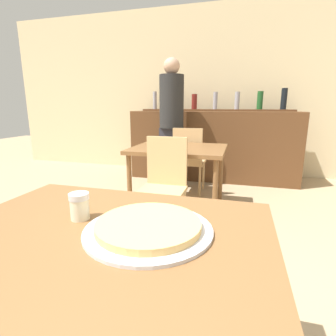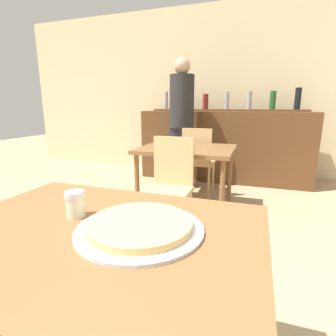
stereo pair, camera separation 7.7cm
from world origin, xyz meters
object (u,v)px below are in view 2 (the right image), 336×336
object	(u,v)px
chair_far_side_front	(170,180)
cheese_shaker	(75,204)
chair_far_side_back	(198,157)
person_standing	(182,119)
pizza_tray	(140,226)

from	to	relation	value
chair_far_side_front	cheese_shaker	size ratio (longest dim) A/B	8.89
chair_far_side_back	cheese_shaker	xyz separation A→B (m)	(0.09, -2.57, 0.30)
person_standing	chair_far_side_back	bearing A→B (deg)	-42.42
chair_far_side_front	person_standing	distance (m)	1.56
chair_far_side_front	chair_far_side_back	distance (m)	1.16
cheese_shaker	person_standing	size ratio (longest dim) A/B	0.06
chair_far_side_front	person_standing	size ratio (longest dim) A/B	0.49
cheese_shaker	person_standing	world-z (taller)	person_standing
chair_far_side_front	person_standing	xyz separation A→B (m)	(-0.31, 1.45, 0.48)
cheese_shaker	person_standing	xyz separation A→B (m)	(-0.40, 2.85, 0.18)
chair_far_side_back	pizza_tray	world-z (taller)	chair_far_side_back
chair_far_side_front	person_standing	bearing A→B (deg)	102.17
chair_far_side_front	chair_far_side_back	bearing A→B (deg)	90.00
cheese_shaker	chair_far_side_back	bearing A→B (deg)	91.91
chair_far_side_front	pizza_tray	bearing A→B (deg)	-75.60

